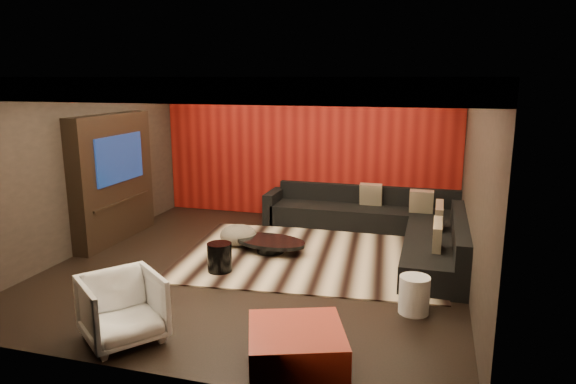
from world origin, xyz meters
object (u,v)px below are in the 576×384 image
(orange_ottoman, at_px, (296,348))
(white_side_table, at_px, (414,295))
(coffee_table, at_px, (270,246))
(drum_stool, at_px, (220,257))
(sectional_sofa, at_px, (387,226))
(armchair, at_px, (122,308))

(orange_ottoman, bearing_deg, white_side_table, 55.91)
(coffee_table, bearing_deg, drum_stool, -113.82)
(sectional_sofa, bearing_deg, white_side_table, -77.92)
(drum_stool, relative_size, white_side_table, 0.92)
(orange_ottoman, height_order, sectional_sofa, sectional_sofa)
(white_side_table, height_order, armchair, armchair)
(coffee_table, height_order, white_side_table, white_side_table)
(orange_ottoman, height_order, armchair, armchair)
(armchair, bearing_deg, coffee_table, 26.81)
(coffee_table, height_order, armchair, armchair)
(orange_ottoman, xyz_separation_m, sectional_sofa, (0.46, 4.36, 0.06))
(armchair, bearing_deg, drum_stool, 33.11)
(drum_stool, xyz_separation_m, orange_ottoman, (1.74, -2.14, -0.03))
(drum_stool, distance_m, orange_ottoman, 2.76)
(drum_stool, bearing_deg, orange_ottoman, -50.80)
(white_side_table, distance_m, sectional_sofa, 2.87)
(armchair, bearing_deg, orange_ottoman, -51.58)
(orange_ottoman, distance_m, sectional_sofa, 4.39)
(white_side_table, bearing_deg, drum_stool, 168.38)
(drum_stool, bearing_deg, sectional_sofa, 45.42)
(coffee_table, relative_size, white_side_table, 2.62)
(coffee_table, xyz_separation_m, armchair, (-0.65, -3.15, 0.25))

